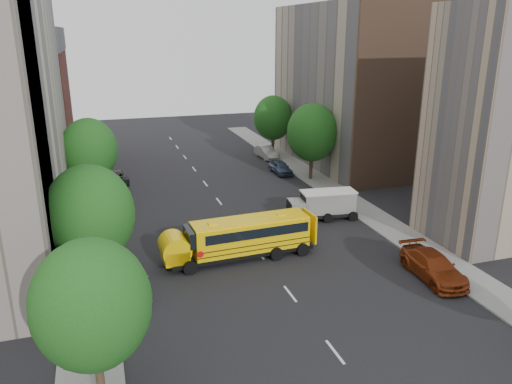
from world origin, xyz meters
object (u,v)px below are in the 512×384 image
parked_car_3 (433,266)px  safari_truck (323,204)px  street_tree_2 (89,150)px  parked_car_4 (281,167)px  parked_car_5 (266,152)px  street_tree_0 (92,305)px  street_tree_1 (90,214)px  school_bus (239,237)px  parked_car_0 (136,285)px  parked_car_1 (112,210)px  street_tree_4 (312,133)px  street_tree_5 (273,118)px  parked_car_2 (116,176)px

parked_car_3 → safari_truck: bearing=103.8°
street_tree_2 → parked_car_4: (19.80, 3.25, -4.13)m
safari_truck → parked_car_5: size_ratio=1.30×
parked_car_4 → safari_truck: bearing=-97.8°
street_tree_0 → safari_truck: bearing=43.0°
parked_car_5 → street_tree_1: bearing=-131.5°
street_tree_2 → parked_car_5: bearing=26.9°
school_bus → parked_car_4: (10.32, 19.48, -0.90)m
parked_car_0 → parked_car_1: size_ratio=0.82×
parked_car_0 → parked_car_5: (18.40, 29.75, 0.06)m
street_tree_4 → street_tree_5: (-0.00, 12.00, -0.37)m
street_tree_2 → school_bus: street_tree_2 is taller
street_tree_0 → parked_car_2: 33.49m
street_tree_5 → parked_car_1: size_ratio=1.55×
street_tree_2 → parked_car_2: (2.20, 5.18, -4.16)m
street_tree_5 → parked_car_4: 9.87m
street_tree_2 → street_tree_4: street_tree_4 is taller
street_tree_1 → parked_car_1: size_ratio=1.63×
parked_car_0 → parked_car_4: parked_car_4 is taller
street_tree_5 → street_tree_0: bearing=-118.8°
street_tree_4 → parked_car_2: 20.94m
street_tree_1 → street_tree_2: (0.00, 18.00, -0.12)m
parked_car_1 → parked_car_2: bearing=-95.2°
safari_truck → parked_car_1: 17.71m
parked_car_1 → parked_car_2: 10.78m
school_bus → safari_truck: 10.21m
street_tree_1 → safari_truck: street_tree_1 is taller
parked_car_2 → parked_car_4: bearing=169.1°
street_tree_1 → parked_car_3: size_ratio=1.43×
parked_car_0 → parked_car_5: parked_car_5 is taller
school_bus → parked_car_3: size_ratio=1.85×
parked_car_1 → parked_car_3: bearing=136.8°
street_tree_4 → parked_car_4: bearing=124.1°
parked_car_3 → street_tree_5: bearing=90.7°
parked_car_1 → street_tree_1: bearing=82.6°
school_bus → parked_car_1: bearing=124.2°
street_tree_2 → safari_truck: 21.60m
street_tree_2 → parked_car_1: street_tree_2 is taller
parked_car_2 → street_tree_4: bearing=160.7°
street_tree_5 → parked_car_1: (-20.60, -17.57, -3.90)m
street_tree_2 → parked_car_0: size_ratio=1.93×
parked_car_2 → parked_car_3: parked_car_3 is taller
street_tree_4 → parked_car_5: street_tree_4 is taller
street_tree_2 → safari_truck: bearing=-31.1°
street_tree_0 → street_tree_2: size_ratio=0.96×
parked_car_0 → street_tree_2: bearing=-83.6°
street_tree_1 → school_bus: 10.21m
parked_car_0 → parked_car_4: (17.60, 22.54, 0.02)m
street_tree_2 → safari_truck: street_tree_2 is taller
parked_car_0 → street_tree_5: bearing=-122.4°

